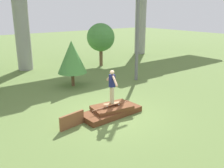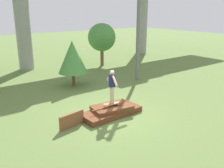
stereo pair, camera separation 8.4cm
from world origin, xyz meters
name	(u,v)px [view 1 (the left image)]	position (x,y,z in m)	size (l,w,h in m)	color
ground_plane	(111,115)	(0.00, 0.00, 0.00)	(80.00, 80.00, 0.00)	olive
scrap_pile	(111,111)	(0.02, 0.01, 0.18)	(2.76, 1.33, 0.46)	brown
scrap_plank_loose	(72,120)	(-1.94, 0.01, 0.29)	(1.14, 0.28, 0.58)	brown
skateboard	(112,103)	(0.04, 0.00, 0.53)	(0.82, 0.41, 0.09)	brown
skater	(112,85)	(0.04, 0.00, 1.39)	(0.35, 1.08, 1.49)	#C6B78E
utility_pole	(138,23)	(4.77, 3.57, 3.68)	(1.30, 0.20, 7.11)	slate
tree_behind_right	(101,37)	(5.41, 8.52, 2.31)	(2.24, 2.24, 3.44)	brown
tree_mid_back	(72,57)	(0.79, 4.90, 1.78)	(1.74, 1.74, 2.75)	brown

